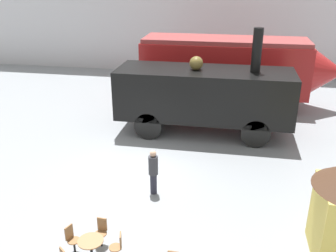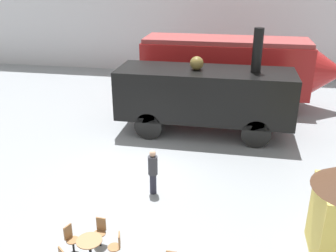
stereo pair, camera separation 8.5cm
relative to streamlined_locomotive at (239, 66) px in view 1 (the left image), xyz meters
name	(u,v)px [view 1 (the left image)]	position (x,y,z in m)	size (l,w,h in m)	color
ground_plane	(136,170)	(-3.86, -8.88, -2.32)	(80.00, 80.00, 0.00)	gray
backdrop_wall	(189,13)	(-3.86, 7.08, 2.18)	(44.00, 0.15, 9.00)	silver
streamlined_locomotive	(239,66)	(0.00, 0.00, 0.00)	(11.45, 2.89, 3.91)	maroon
steam_locomotive	(204,94)	(-1.56, -4.59, -0.30)	(8.28, 2.75, 5.16)	black
cafe_table_far	(91,246)	(-3.74, -14.07, -1.79)	(0.71, 0.71, 0.72)	black
cafe_chair_9	(118,245)	(-3.04, -13.89, -1.81)	(0.38, 0.36, 0.87)	black
cafe_chair_10	(101,230)	(-3.70, -13.35, -1.81)	(0.36, 0.36, 0.87)	black
cafe_chair_11	(72,238)	(-4.41, -13.82, -1.81)	(0.39, 0.38, 0.87)	black
visitor_person	(153,170)	(-2.80, -10.39, -1.39)	(0.34, 0.34, 1.71)	#262633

